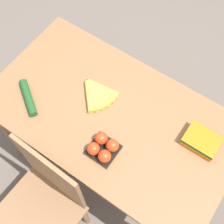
{
  "coord_description": "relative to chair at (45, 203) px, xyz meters",
  "views": [
    {
      "loc": [
        -0.42,
        0.6,
        2.25
      ],
      "look_at": [
        0.0,
        0.0,
        0.81
      ],
      "focal_mm": 50.0,
      "sensor_mm": 36.0,
      "label": 1
    }
  ],
  "objects": [
    {
      "name": "ground_plane",
      "position": [
        -0.08,
        -0.54,
        -0.5
      ],
      "size": [
        12.0,
        12.0,
        0.0
      ],
      "primitive_type": "plane",
      "color": "#665B51"
    },
    {
      "name": "dining_table",
      "position": [
        -0.08,
        -0.54,
        0.16
      ],
      "size": [
        1.34,
        0.75,
        0.78
      ],
      "color": "olive",
      "rests_on": "ground_plane"
    },
    {
      "name": "chair",
      "position": [
        0.0,
        0.0,
        0.0
      ],
      "size": [
        0.43,
        0.41,
        0.97
      ],
      "rotation": [
        0.0,
        0.0,
        3.11
      ],
      "color": "#8E6642",
      "rests_on": "ground_plane"
    },
    {
      "name": "banana_bunch",
      "position": [
        0.06,
        -0.6,
        0.3
      ],
      "size": [
        0.2,
        0.19,
        0.04
      ],
      "color": "brown",
      "rests_on": "dining_table"
    },
    {
      "name": "tomato_pack",
      "position": [
        -0.15,
        -0.35,
        0.32
      ],
      "size": [
        0.14,
        0.14,
        0.07
      ],
      "color": "black",
      "rests_on": "dining_table"
    },
    {
      "name": "carrot_bag",
      "position": [
        -0.53,
        -0.66,
        0.31
      ],
      "size": [
        0.17,
        0.13,
        0.05
      ],
      "color": "orange",
      "rests_on": "dining_table"
    },
    {
      "name": "cucumber_near",
      "position": [
        0.34,
        -0.36,
        0.3
      ],
      "size": [
        0.21,
        0.16,
        0.04
      ],
      "color": "#1E5123",
      "rests_on": "dining_table"
    }
  ]
}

